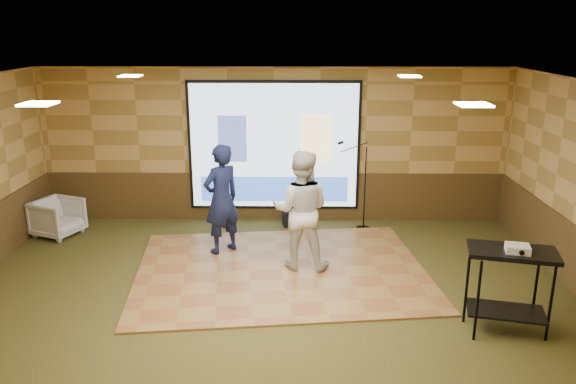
{
  "coord_description": "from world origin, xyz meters",
  "views": [
    {
      "loc": [
        0.41,
        -7.17,
        3.73
      ],
      "look_at": [
        0.3,
        1.01,
        1.3
      ],
      "focal_mm": 35.0,
      "sensor_mm": 36.0,
      "label": 1
    }
  ],
  "objects_px": {
    "player_right": "(301,210)",
    "mic_stand": "(361,204)",
    "dance_floor": "(281,270)",
    "duffel_bag": "(295,217)",
    "banquet_chair": "(58,218)",
    "player_left": "(221,199)",
    "av_table": "(510,273)",
    "projector_screen": "(274,148)",
    "projector": "(518,249)"
  },
  "relations": [
    {
      "from": "dance_floor",
      "to": "player_left",
      "type": "distance_m",
      "value": 1.56
    },
    {
      "from": "projector",
      "to": "banquet_chair",
      "type": "bearing_deg",
      "value": 167.31
    },
    {
      "from": "projector",
      "to": "av_table",
      "type": "bearing_deg",
      "value": 125.16
    },
    {
      "from": "player_right",
      "to": "banquet_chair",
      "type": "distance_m",
      "value": 4.72
    },
    {
      "from": "banquet_chair",
      "to": "projector",
      "type": "bearing_deg",
      "value": -93.24
    },
    {
      "from": "player_right",
      "to": "mic_stand",
      "type": "bearing_deg",
      "value": -114.83
    },
    {
      "from": "dance_floor",
      "to": "mic_stand",
      "type": "height_order",
      "value": "mic_stand"
    },
    {
      "from": "player_right",
      "to": "av_table",
      "type": "distance_m",
      "value": 3.2
    },
    {
      "from": "dance_floor",
      "to": "banquet_chair",
      "type": "bearing_deg",
      "value": 159.85
    },
    {
      "from": "projector",
      "to": "banquet_chair",
      "type": "distance_m",
      "value": 7.86
    },
    {
      "from": "projector_screen",
      "to": "banquet_chair",
      "type": "height_order",
      "value": "projector_screen"
    },
    {
      "from": "dance_floor",
      "to": "banquet_chair",
      "type": "distance_m",
      "value": 4.43
    },
    {
      "from": "banquet_chair",
      "to": "duffel_bag",
      "type": "relative_size",
      "value": 1.55
    },
    {
      "from": "player_left",
      "to": "projector",
      "type": "bearing_deg",
      "value": 104.01
    },
    {
      "from": "projector_screen",
      "to": "dance_floor",
      "type": "relative_size",
      "value": 0.74
    },
    {
      "from": "mic_stand",
      "to": "banquet_chair",
      "type": "distance_m",
      "value": 5.64
    },
    {
      "from": "mic_stand",
      "to": "banquet_chair",
      "type": "height_order",
      "value": "mic_stand"
    },
    {
      "from": "player_right",
      "to": "player_left",
      "type": "bearing_deg",
      "value": -17.66
    },
    {
      "from": "projector_screen",
      "to": "projector",
      "type": "distance_m",
      "value": 5.3
    },
    {
      "from": "projector_screen",
      "to": "dance_floor",
      "type": "height_order",
      "value": "projector_screen"
    },
    {
      "from": "dance_floor",
      "to": "av_table",
      "type": "height_order",
      "value": "av_table"
    },
    {
      "from": "banquet_chair",
      "to": "projector_screen",
      "type": "bearing_deg",
      "value": -54.67
    },
    {
      "from": "projector",
      "to": "banquet_chair",
      "type": "xyz_separation_m",
      "value": [
        -7.05,
        3.37,
        -0.81
      ]
    },
    {
      "from": "banquet_chair",
      "to": "player_right",
      "type": "bearing_deg",
      "value": -85.29
    },
    {
      "from": "projector_screen",
      "to": "duffel_bag",
      "type": "xyz_separation_m",
      "value": [
        0.42,
        -0.29,
        -1.32
      ]
    },
    {
      "from": "dance_floor",
      "to": "av_table",
      "type": "xyz_separation_m",
      "value": [
        2.88,
        -1.78,
        0.79
      ]
    },
    {
      "from": "projector_screen",
      "to": "player_left",
      "type": "distance_m",
      "value": 1.97
    },
    {
      "from": "projector",
      "to": "mic_stand",
      "type": "distance_m",
      "value": 4.11
    },
    {
      "from": "projector_screen",
      "to": "duffel_bag",
      "type": "height_order",
      "value": "projector_screen"
    },
    {
      "from": "projector_screen",
      "to": "dance_floor",
      "type": "distance_m",
      "value": 2.85
    },
    {
      "from": "av_table",
      "to": "mic_stand",
      "type": "distance_m",
      "value": 4.0
    },
    {
      "from": "player_right",
      "to": "mic_stand",
      "type": "relative_size",
      "value": 1.1
    },
    {
      "from": "player_left",
      "to": "mic_stand",
      "type": "bearing_deg",
      "value": 163.6
    },
    {
      "from": "av_table",
      "to": "duffel_bag",
      "type": "relative_size",
      "value": 2.27
    },
    {
      "from": "player_right",
      "to": "duffel_bag",
      "type": "bearing_deg",
      "value": -80.21
    },
    {
      "from": "mic_stand",
      "to": "banquet_chair",
      "type": "relative_size",
      "value": 2.26
    },
    {
      "from": "player_right",
      "to": "projector",
      "type": "distance_m",
      "value": 3.26
    },
    {
      "from": "banquet_chair",
      "to": "duffel_bag",
      "type": "distance_m",
      "value": 4.42
    },
    {
      "from": "player_left",
      "to": "duffel_bag",
      "type": "height_order",
      "value": "player_left"
    },
    {
      "from": "dance_floor",
      "to": "duffel_bag",
      "type": "relative_size",
      "value": 9.25
    },
    {
      "from": "projector_screen",
      "to": "player_left",
      "type": "xyz_separation_m",
      "value": [
        -0.82,
        -1.71,
        -0.51
      ]
    },
    {
      "from": "av_table",
      "to": "mic_stand",
      "type": "xyz_separation_m",
      "value": [
        -1.41,
        3.73,
        -0.31
      ]
    },
    {
      "from": "dance_floor",
      "to": "banquet_chair",
      "type": "xyz_separation_m",
      "value": [
        -4.15,
        1.52,
        0.33
      ]
    },
    {
      "from": "projector_screen",
      "to": "banquet_chair",
      "type": "relative_size",
      "value": 4.38
    },
    {
      "from": "banquet_chair",
      "to": "duffel_bag",
      "type": "xyz_separation_m",
      "value": [
        4.37,
        0.63,
        -0.19
      ]
    },
    {
      "from": "duffel_bag",
      "to": "projector_screen",
      "type": "bearing_deg",
      "value": 145.53
    },
    {
      "from": "player_right",
      "to": "dance_floor",
      "type": "bearing_deg",
      "value": 26.78
    },
    {
      "from": "player_left",
      "to": "banquet_chair",
      "type": "bearing_deg",
      "value": -56.89
    },
    {
      "from": "projector_screen",
      "to": "duffel_bag",
      "type": "bearing_deg",
      "value": -34.47
    },
    {
      "from": "av_table",
      "to": "projector",
      "type": "distance_m",
      "value": 0.36
    }
  ]
}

